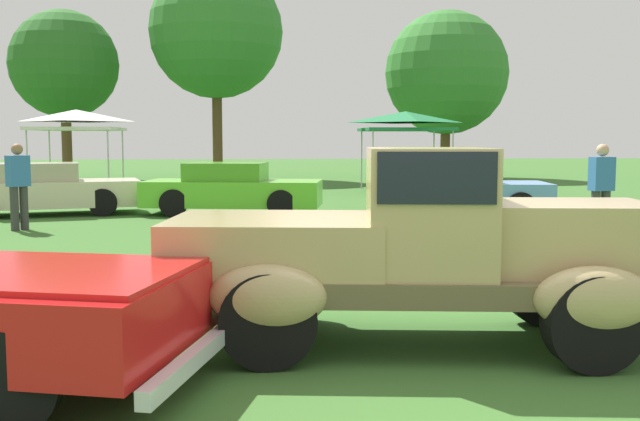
{
  "coord_description": "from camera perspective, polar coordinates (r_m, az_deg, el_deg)",
  "views": [
    {
      "loc": [
        -1.39,
        -5.85,
        1.77
      ],
      "look_at": [
        -0.64,
        3.38,
        0.87
      ],
      "focal_mm": 41.1,
      "sensor_mm": 36.0,
      "label": 1
    }
  ],
  "objects": [
    {
      "name": "treeline_far_left",
      "position": [
        34.5,
        -19.29,
        10.68
      ],
      "size": [
        4.69,
        4.69,
        7.4
      ],
      "color": "brown",
      "rests_on": "ground_plane"
    },
    {
      "name": "treeline_center",
      "position": [
        34.39,
        9.81,
        10.5
      ],
      "size": [
        5.59,
        5.59,
        7.59
      ],
      "color": "brown",
      "rests_on": "ground_plane"
    },
    {
      "name": "show_car_skyblue",
      "position": [
        16.88,
        10.81,
        1.49
      ],
      "size": [
        4.05,
        2.17,
        1.22
      ],
      "color": "#669EDB",
      "rests_on": "ground_plane"
    },
    {
      "name": "show_car_cream",
      "position": [
        18.33,
        -20.82,
        1.54
      ],
      "size": [
        4.6,
        2.7,
        1.22
      ],
      "color": "beige",
      "rests_on": "ground_plane"
    },
    {
      "name": "spectator_far_side",
      "position": [
        13.96,
        21.05,
        1.67
      ],
      "size": [
        0.43,
        0.3,
        1.69
      ],
      "color": "#383838",
      "rests_on": "ground_plane"
    },
    {
      "name": "ground_plane",
      "position": [
        6.27,
        8.54,
        -10.93
      ],
      "size": [
        120.0,
        120.0,
        0.0
      ],
      "primitive_type": "plane",
      "color": "#386628"
    },
    {
      "name": "canopy_tent_left_field",
      "position": [
        24.64,
        -18.44,
        6.8
      ],
      "size": [
        2.66,
        2.66,
        2.71
      ],
      "color": "#B7B7BC",
      "rests_on": "ground_plane"
    },
    {
      "name": "feature_pickup_truck",
      "position": [
        6.34,
        7.58,
        -2.72
      ],
      "size": [
        4.36,
        2.19,
        1.7
      ],
      "color": "brown",
      "rests_on": "ground_plane"
    },
    {
      "name": "spectator_by_row",
      "position": [
        15.38,
        -22.43,
        1.95
      ],
      "size": [
        0.45,
        0.46,
        1.69
      ],
      "color": "#383838",
      "rests_on": "ground_plane"
    },
    {
      "name": "show_car_lime",
      "position": [
        17.45,
        -6.89,
        1.68
      ],
      "size": [
        4.33,
        2.32,
        1.22
      ],
      "color": "#60C62D",
      "rests_on": "ground_plane"
    },
    {
      "name": "canopy_tent_center_field",
      "position": [
        25.07,
        6.67,
        7.02
      ],
      "size": [
        2.9,
        2.9,
        2.71
      ],
      "color": "#B7B7BC",
      "rests_on": "ground_plane"
    },
    {
      "name": "treeline_mid_left",
      "position": [
        33.63,
        -8.09,
        13.61
      ],
      "size": [
        5.9,
        5.9,
        9.47
      ],
      "color": "brown",
      "rests_on": "ground_plane"
    }
  ]
}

